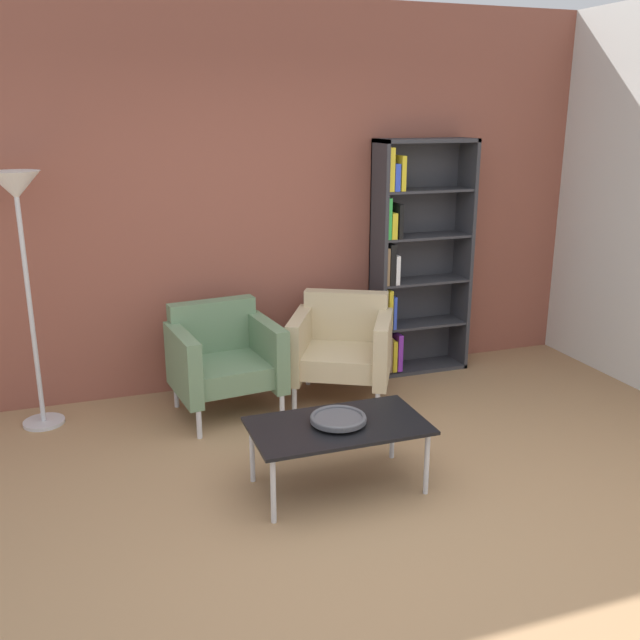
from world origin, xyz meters
name	(u,v)px	position (x,y,z in m)	size (l,w,h in m)	color
ground_plane	(372,546)	(0.00, 0.00, 0.00)	(8.32, 8.32, 0.00)	#9E7751
brick_back_panel	(248,200)	(0.00, 2.46, 1.45)	(6.40, 0.12, 2.90)	brown
bookshelf_tall	(411,261)	(1.29, 2.25, 0.93)	(0.80, 0.30, 1.90)	#333338
coffee_table_low	(338,429)	(0.04, 0.60, 0.37)	(1.00, 0.56, 0.40)	black
decorative_bowl	(338,418)	(0.04, 0.60, 0.43)	(0.32, 0.32, 0.05)	#4C4C51
armchair_near_window	(342,346)	(0.54, 1.84, 0.41)	(0.93, 0.90, 0.78)	#C6B289
armchair_corner_red	(223,357)	(-0.35, 1.89, 0.41)	(0.79, 0.74, 0.78)	slate
floor_lamp_torchiere	(19,217)	(-1.60, 2.09, 1.45)	(0.32, 0.32, 1.74)	silver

